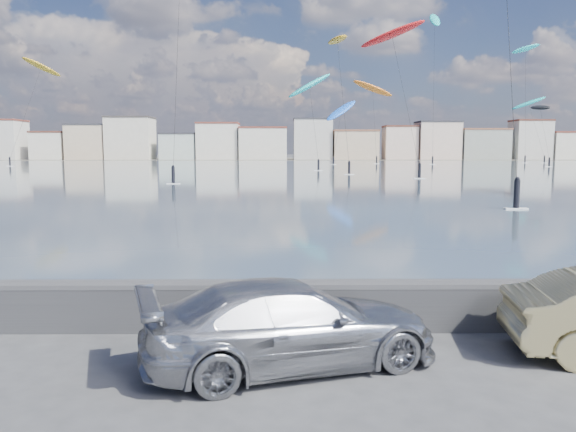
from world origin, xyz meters
name	(u,v)px	position (x,y,z in m)	size (l,w,h in m)	color
ground	(226,387)	(0.00, 0.00, 0.00)	(700.00, 700.00, 0.00)	#333335
bay_water	(278,170)	(0.00, 91.50, 0.01)	(500.00, 177.00, 0.00)	#2D3E52
far_shore_strip	(281,159)	(0.00, 200.00, 0.01)	(500.00, 60.00, 0.00)	#4C473D
seawall	(239,303)	(0.00, 2.70, 0.58)	(400.00, 0.36, 1.08)	#28282B
far_buildings	(285,142)	(1.31, 186.00, 6.03)	(240.79, 13.26, 14.60)	#B7C6BC
car_silver	(291,324)	(1.02, 0.87, 0.73)	(2.05, 5.05, 1.47)	#A0A2A8
kitesurfer_0	(392,35)	(16.40, 74.01, 19.76)	(9.90, 17.95, 21.85)	red
kitesurfer_1	(337,41)	(9.83, 86.81, 21.31)	(3.78, 20.08, 22.63)	#BF8C19
kitesurfer_2	(435,22)	(38.98, 136.97, 35.31)	(5.05, 16.65, 38.50)	#19BFBF
kitesurfer_7	(526,51)	(66.92, 147.96, 30.23)	(8.25, 12.40, 32.80)	#19BFBF
kitesurfer_8	(341,111)	(14.95, 130.00, 12.80)	(9.19, 10.71, 16.19)	blue
kitesurfer_9	(529,104)	(70.36, 152.32, 16.33)	(9.40, 18.27, 18.82)	#19BFBF
kitesurfer_10	(373,89)	(23.77, 137.86, 18.91)	(11.06, 10.81, 21.79)	orange
kitesurfer_11	(540,108)	(57.92, 117.47, 12.60)	(4.63, 15.80, 13.90)	black
kitesurfer_12	(41,68)	(-55.99, 126.82, 22.50)	(9.02, 18.81, 25.46)	#BF8C19
kitesurfer_14	(310,86)	(5.81, 98.43, 15.28)	(9.31, 15.42, 18.42)	#19BFBF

